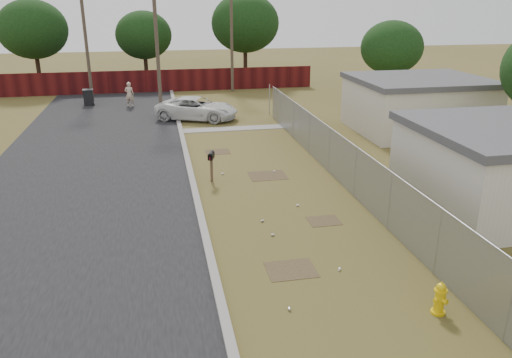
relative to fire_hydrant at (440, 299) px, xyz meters
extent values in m
plane|color=brown|center=(-2.22, 7.73, -0.41)|extent=(120.00, 120.00, 0.00)
cube|color=black|center=(-9.72, 15.73, -0.40)|extent=(9.00, 60.00, 0.02)
cube|color=gray|center=(-5.22, 15.73, -0.35)|extent=(0.25, 60.00, 0.12)
cube|color=gray|center=(-2.22, 19.23, -0.40)|extent=(6.20, 1.00, 0.03)
cylinder|color=gray|center=(0.88, -1.27, 0.59)|extent=(0.06, 0.06, 2.00)
cylinder|color=gray|center=(0.88, 1.73, 0.59)|extent=(0.06, 0.06, 2.00)
cylinder|color=gray|center=(0.88, 4.73, 0.59)|extent=(0.06, 0.06, 2.00)
cylinder|color=gray|center=(0.88, 7.73, 0.59)|extent=(0.06, 0.06, 2.00)
cylinder|color=gray|center=(0.88, 10.73, 0.59)|extent=(0.06, 0.06, 2.00)
cylinder|color=gray|center=(0.88, 13.73, 0.59)|extent=(0.06, 0.06, 2.00)
cylinder|color=gray|center=(0.88, 16.73, 0.59)|extent=(0.06, 0.06, 2.00)
cylinder|color=gray|center=(0.88, 19.73, 0.59)|extent=(0.06, 0.06, 2.00)
cylinder|color=gray|center=(0.88, 22.73, 0.59)|extent=(0.06, 0.06, 2.00)
cylinder|color=gray|center=(0.88, 8.73, 1.59)|extent=(0.04, 26.00, 0.04)
cube|color=gray|center=(0.88, 8.73, 0.59)|extent=(0.01, 26.00, 2.00)
cube|color=black|center=(0.94, 8.73, -0.11)|extent=(0.03, 26.00, 0.60)
cube|color=#4D1010|center=(-8.22, 32.73, 0.49)|extent=(30.00, 0.12, 1.80)
cylinder|color=brown|center=(-6.22, 23.73, 4.09)|extent=(0.24, 0.24, 9.00)
cylinder|color=brown|center=(-11.22, 29.73, 4.09)|extent=(0.24, 0.24, 9.00)
cylinder|color=brown|center=(-0.22, 31.73, 4.09)|extent=(0.24, 0.24, 9.00)
cube|color=beige|center=(8.28, 16.73, 0.99)|extent=(7.00, 6.00, 2.80)
cube|color=#49494E|center=(8.28, 16.73, 2.54)|extent=(7.28, 6.24, 0.30)
cylinder|color=black|center=(-16.22, 36.73, 1.24)|extent=(0.36, 0.36, 3.30)
ellipsoid|color=black|center=(-16.22, 36.73, 4.46)|extent=(5.70, 5.70, 4.84)
cylinder|color=black|center=(-7.22, 37.73, 1.02)|extent=(0.36, 0.36, 2.86)
ellipsoid|color=black|center=(-7.22, 37.73, 3.81)|extent=(4.94, 4.94, 4.20)
cylinder|color=black|center=(1.78, 36.73, 1.35)|extent=(0.36, 0.36, 3.52)
ellipsoid|color=black|center=(1.78, 36.73, 4.79)|extent=(6.08, 6.08, 5.17)
cylinder|color=black|center=(10.78, 25.73, 0.91)|extent=(0.36, 0.36, 2.64)
ellipsoid|color=black|center=(10.78, 25.73, 3.49)|extent=(4.56, 4.56, 3.88)
cylinder|color=yellow|center=(0.00, 0.00, -0.38)|extent=(0.47, 0.47, 0.06)
cylinder|color=yellow|center=(0.00, 0.00, -0.07)|extent=(0.33, 0.33, 0.60)
cylinder|color=yellow|center=(0.00, 0.00, 0.23)|extent=(0.43, 0.43, 0.05)
sphere|color=yellow|center=(0.00, 0.00, 0.31)|extent=(0.32, 0.32, 0.24)
cylinder|color=yellow|center=(0.00, 0.00, 0.44)|extent=(0.06, 0.06, 0.06)
cylinder|color=yellow|center=(-0.13, -0.06, 0.00)|extent=(0.14, 0.15, 0.11)
cylinder|color=yellow|center=(0.13, 0.07, 0.00)|extent=(0.14, 0.15, 0.11)
cylinder|color=yellow|center=(0.06, -0.13, 0.00)|extent=(0.18, 0.17, 0.15)
cube|color=brown|center=(-4.40, 10.45, 0.13)|extent=(0.12, 0.12, 1.09)
cube|color=black|center=(-4.40, 10.45, 0.71)|extent=(0.34, 0.56, 0.20)
cylinder|color=black|center=(-4.40, 10.45, 0.81)|extent=(0.34, 0.56, 0.20)
cube|color=#A80C1B|center=(-4.49, 10.18, 0.71)|extent=(0.03, 0.05, 0.11)
imported|color=silver|center=(-3.99, 22.13, 0.30)|extent=(5.67, 4.23, 1.43)
imported|color=#C6AB91|center=(-8.35, 27.11, 0.47)|extent=(0.70, 0.51, 1.76)
cube|color=black|center=(-11.31, 28.18, 0.13)|extent=(0.74, 0.74, 1.08)
cube|color=black|center=(-11.31, 28.18, 0.69)|extent=(0.81, 0.81, 0.09)
cylinder|color=black|center=(-10.94, 27.88, -0.30)|extent=(0.08, 0.23, 0.22)
cylinder|color=silver|center=(-1.67, 2.43, -0.37)|extent=(0.11, 0.12, 0.07)
cylinder|color=silver|center=(-3.05, 4.94, -0.37)|extent=(0.11, 0.09, 0.07)
cylinder|color=silver|center=(-1.57, 7.19, -0.37)|extent=(0.11, 0.09, 0.07)
cylinder|color=silver|center=(-3.58, 0.83, -0.37)|extent=(0.07, 0.10, 0.07)
cylinder|color=silver|center=(-1.53, 11.15, -0.37)|extent=(0.12, 0.12, 0.07)
cylinder|color=silver|center=(-3.15, 6.08, -0.37)|extent=(0.12, 0.10, 0.07)
cylinder|color=silver|center=(-3.85, 11.25, -0.37)|extent=(0.12, 0.11, 0.07)
camera|label=1|loc=(-6.47, -9.37, 6.93)|focal=35.00mm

